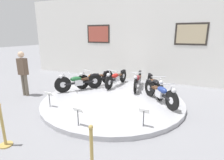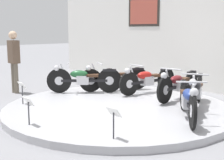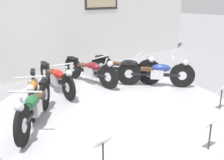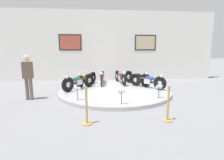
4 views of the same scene
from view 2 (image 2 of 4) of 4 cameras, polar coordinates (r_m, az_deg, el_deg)
ground_plane at (r=7.09m, az=1.13°, el=-5.69°), size 60.00×60.00×0.00m
display_platform at (r=7.08m, az=1.14°, el=-5.16°), size 5.08×5.08×0.14m
back_wall at (r=9.63m, az=17.03°, el=11.12°), size 14.00×0.22×4.41m
motorcycle_green at (r=8.40m, az=-5.36°, el=0.32°), size 1.36×1.56×0.81m
motorcycle_orange at (r=8.64m, az=0.19°, el=0.54°), size 0.92×1.80×0.79m
motorcycle_red at (r=8.41m, az=6.45°, el=0.19°), size 0.54×1.96×0.78m
motorcycle_maroon at (r=7.79m, az=12.01°, el=-0.63°), size 0.54×1.97×0.79m
motorcycle_black at (r=6.93m, az=15.15°, el=-1.81°), size 0.96×1.83×0.81m
motorcycle_blue at (r=6.10m, az=13.69°, el=-3.42°), size 1.37×1.51×0.79m
info_placard_front_left at (r=7.38m, az=-16.10°, el=-1.46°), size 0.26×0.11×0.51m
info_placard_front_centre at (r=5.74m, az=-15.05°, el=-4.41°), size 0.26×0.11×0.51m
info_placard_front_right at (r=4.85m, az=0.29°, el=-6.60°), size 0.26×0.11×0.51m
visitor_standing at (r=9.39m, az=-17.50°, el=3.89°), size 0.36×0.24×1.78m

